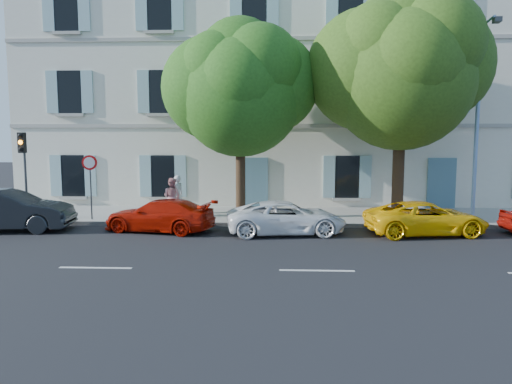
{
  "coord_description": "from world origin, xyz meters",
  "views": [
    {
      "loc": [
        -1.03,
        -17.0,
        3.64
      ],
      "look_at": [
        -1.9,
        2.0,
        1.4
      ],
      "focal_mm": 35.0,
      "sensor_mm": 36.0,
      "label": 1
    }
  ],
  "objects_px": {
    "car_white_coupe": "(286,218)",
    "street_lamp": "(479,111)",
    "tree_right": "(401,78)",
    "car_dark_sedan": "(7,211)",
    "pedestrian_a": "(177,194)",
    "traffic_light": "(23,157)",
    "car_red_coupe": "(160,215)",
    "car_yellow_supercar": "(426,218)",
    "pedestrian_b": "(172,197)",
    "tree_left": "(240,94)",
    "road_sign": "(90,173)"
  },
  "relations": [
    {
      "from": "car_dark_sedan",
      "to": "car_white_coupe",
      "type": "bearing_deg",
      "value": -96.58
    },
    {
      "from": "car_red_coupe",
      "to": "traffic_light",
      "type": "bearing_deg",
      "value": -92.86
    },
    {
      "from": "car_white_coupe",
      "to": "street_lamp",
      "type": "distance_m",
      "value": 8.5
    },
    {
      "from": "tree_right",
      "to": "street_lamp",
      "type": "relative_size",
      "value": 1.16
    },
    {
      "from": "car_red_coupe",
      "to": "street_lamp",
      "type": "xyz_separation_m",
      "value": [
        12.08,
        1.48,
        3.88
      ]
    },
    {
      "from": "traffic_light",
      "to": "street_lamp",
      "type": "xyz_separation_m",
      "value": [
        18.02,
        -0.16,
        1.77
      ]
    },
    {
      "from": "car_white_coupe",
      "to": "traffic_light",
      "type": "bearing_deg",
      "value": 72.81
    },
    {
      "from": "traffic_light",
      "to": "pedestrian_a",
      "type": "relative_size",
      "value": 2.1
    },
    {
      "from": "car_yellow_supercar",
      "to": "pedestrian_b",
      "type": "distance_m",
      "value": 10.19
    },
    {
      "from": "street_lamp",
      "to": "car_white_coupe",
      "type": "bearing_deg",
      "value": -166.66
    },
    {
      "from": "car_red_coupe",
      "to": "tree_right",
      "type": "height_order",
      "value": "tree_right"
    },
    {
      "from": "tree_left",
      "to": "tree_right",
      "type": "xyz_separation_m",
      "value": [
        6.35,
        -0.23,
        0.6
      ]
    },
    {
      "from": "tree_left",
      "to": "pedestrian_b",
      "type": "distance_m",
      "value": 5.17
    },
    {
      "from": "street_lamp",
      "to": "pedestrian_b",
      "type": "relative_size",
      "value": 4.69
    },
    {
      "from": "car_red_coupe",
      "to": "car_yellow_supercar",
      "type": "distance_m",
      "value": 9.75
    },
    {
      "from": "car_red_coupe",
      "to": "tree_right",
      "type": "relative_size",
      "value": 0.47
    },
    {
      "from": "car_yellow_supercar",
      "to": "road_sign",
      "type": "height_order",
      "value": "road_sign"
    },
    {
      "from": "tree_left",
      "to": "traffic_light",
      "type": "relative_size",
      "value": 2.23
    },
    {
      "from": "car_dark_sedan",
      "to": "car_red_coupe",
      "type": "bearing_deg",
      "value": -94.12
    },
    {
      "from": "car_yellow_supercar",
      "to": "tree_right",
      "type": "xyz_separation_m",
      "value": [
        -0.54,
        2.14,
        5.21
      ]
    },
    {
      "from": "tree_right",
      "to": "street_lamp",
      "type": "xyz_separation_m",
      "value": [
        2.87,
        -0.49,
        -1.33
      ]
    },
    {
      "from": "traffic_light",
      "to": "car_dark_sedan",
      "type": "bearing_deg",
      "value": -82.12
    },
    {
      "from": "tree_left",
      "to": "tree_right",
      "type": "distance_m",
      "value": 6.38
    },
    {
      "from": "tree_left",
      "to": "car_yellow_supercar",
      "type": "bearing_deg",
      "value": -19.03
    },
    {
      "from": "pedestrian_a",
      "to": "pedestrian_b",
      "type": "distance_m",
      "value": 0.72
    },
    {
      "from": "car_white_coupe",
      "to": "car_yellow_supercar",
      "type": "bearing_deg",
      "value": -95.94
    },
    {
      "from": "pedestrian_a",
      "to": "car_yellow_supercar",
      "type": "bearing_deg",
      "value": 117.18
    },
    {
      "from": "car_white_coupe",
      "to": "tree_right",
      "type": "distance_m",
      "value": 7.24
    },
    {
      "from": "road_sign",
      "to": "street_lamp",
      "type": "height_order",
      "value": "street_lamp"
    },
    {
      "from": "car_dark_sedan",
      "to": "road_sign",
      "type": "height_order",
      "value": "road_sign"
    },
    {
      "from": "car_dark_sedan",
      "to": "pedestrian_b",
      "type": "xyz_separation_m",
      "value": [
        5.62,
        2.75,
        0.19
      ]
    },
    {
      "from": "car_dark_sedan",
      "to": "road_sign",
      "type": "bearing_deg",
      "value": -60.07
    },
    {
      "from": "car_yellow_supercar",
      "to": "street_lamp",
      "type": "bearing_deg",
      "value": -63.11
    },
    {
      "from": "car_red_coupe",
      "to": "pedestrian_b",
      "type": "bearing_deg",
      "value": -165.91
    },
    {
      "from": "car_yellow_supercar",
      "to": "car_white_coupe",
      "type": "bearing_deg",
      "value": 82.7
    },
    {
      "from": "tree_right",
      "to": "pedestrian_b",
      "type": "height_order",
      "value": "tree_right"
    },
    {
      "from": "car_yellow_supercar",
      "to": "pedestrian_b",
      "type": "relative_size",
      "value": 2.66
    },
    {
      "from": "tree_right",
      "to": "street_lamp",
      "type": "bearing_deg",
      "value": -9.74
    },
    {
      "from": "car_dark_sedan",
      "to": "pedestrian_a",
      "type": "relative_size",
      "value": 2.79
    },
    {
      "from": "car_white_coupe",
      "to": "car_yellow_supercar",
      "type": "relative_size",
      "value": 1.0
    },
    {
      "from": "car_dark_sedan",
      "to": "tree_right",
      "type": "distance_m",
      "value": 15.88
    },
    {
      "from": "car_red_coupe",
      "to": "pedestrian_b",
      "type": "distance_m",
      "value": 2.56
    },
    {
      "from": "tree_left",
      "to": "road_sign",
      "type": "bearing_deg",
      "value": -174.35
    },
    {
      "from": "car_white_coupe",
      "to": "street_lamp",
      "type": "relative_size",
      "value": 0.56
    },
    {
      "from": "car_white_coupe",
      "to": "tree_left",
      "type": "height_order",
      "value": "tree_left"
    },
    {
      "from": "car_dark_sedan",
      "to": "pedestrian_b",
      "type": "bearing_deg",
      "value": -70.23
    },
    {
      "from": "car_yellow_supercar",
      "to": "pedestrian_a",
      "type": "height_order",
      "value": "pedestrian_a"
    },
    {
      "from": "car_dark_sedan",
      "to": "pedestrian_b",
      "type": "relative_size",
      "value": 2.88
    },
    {
      "from": "car_red_coupe",
      "to": "street_lamp",
      "type": "relative_size",
      "value": 0.54
    },
    {
      "from": "car_red_coupe",
      "to": "road_sign",
      "type": "distance_m",
      "value": 3.86
    }
  ]
}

